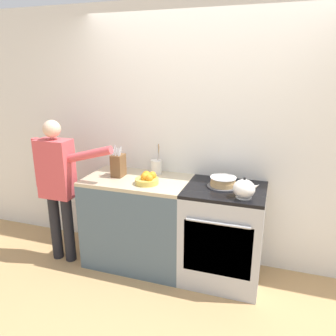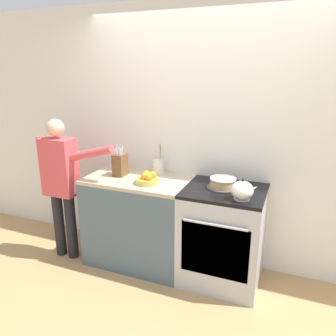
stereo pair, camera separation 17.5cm
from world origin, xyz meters
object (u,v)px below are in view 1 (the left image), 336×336
at_px(fruit_bowl, 147,179).
at_px(utensil_crock, 156,166).
at_px(tea_kettle, 244,189).
at_px(layer_cake, 223,182).
at_px(knife_block, 118,165).
at_px(person_baker, 58,181).
at_px(stove_range, 223,234).

bearing_deg(fruit_bowl, utensil_crock, 95.19).
distance_m(tea_kettle, utensil_crock, 1.01).
relative_size(layer_cake, knife_block, 0.91).
bearing_deg(tea_kettle, knife_block, 171.58).
relative_size(utensil_crock, fruit_bowl, 1.43).
bearing_deg(person_baker, utensil_crock, 38.96).
bearing_deg(tea_kettle, fruit_bowl, 175.87).
height_order(knife_block, person_baker, person_baker).
xyz_separation_m(stove_range, fruit_bowl, (-0.72, -0.11, 0.51)).
xyz_separation_m(layer_cake, person_baker, (-1.62, -0.25, -0.08)).
distance_m(layer_cake, person_baker, 1.65).
height_order(fruit_bowl, person_baker, person_baker).
height_order(utensil_crock, person_baker, person_baker).
distance_m(tea_kettle, person_baker, 1.84).
xyz_separation_m(knife_block, fruit_bowl, (0.36, -0.12, -0.07)).
bearing_deg(layer_cake, knife_block, -178.59).
distance_m(layer_cake, utensil_crock, 0.74).
height_order(tea_kettle, utensil_crock, utensil_crock).
relative_size(knife_block, person_baker, 0.21).
bearing_deg(utensil_crock, knife_block, -148.35).
bearing_deg(utensil_crock, person_baker, -154.30).
distance_m(stove_range, knife_block, 1.23).
bearing_deg(person_baker, layer_cake, 22.19).
height_order(stove_range, person_baker, person_baker).
bearing_deg(person_baker, tea_kettle, 14.56).
xyz_separation_m(knife_block, person_baker, (-0.57, -0.23, -0.15)).
bearing_deg(fruit_bowl, layer_cake, 12.10).
relative_size(layer_cake, tea_kettle, 1.28).
bearing_deg(knife_block, stove_range, -0.72).
relative_size(knife_block, fruit_bowl, 1.44).
distance_m(layer_cake, tea_kettle, 0.30).
bearing_deg(utensil_crock, fruit_bowl, -84.81).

